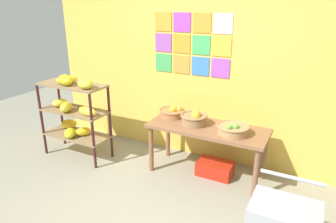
# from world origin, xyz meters

# --- Properties ---
(back_wall_with_art) EXTENTS (4.61, 0.07, 2.70)m
(back_wall_with_art) POSITION_xyz_m (-0.00, 1.89, 1.35)
(back_wall_with_art) COLOR #E6B949
(back_wall_with_art) RESTS_ON ground
(banana_shelf_unit) EXTENTS (0.95, 0.50, 1.19)m
(banana_shelf_unit) POSITION_xyz_m (-1.49, 1.04, 0.73)
(banana_shelf_unit) COLOR #3E1A1D
(banana_shelf_unit) RESTS_ON ground
(display_table) EXTENTS (1.45, 0.59, 0.66)m
(display_table) POSITION_xyz_m (0.31, 1.41, 0.57)
(display_table) COLOR brown
(display_table) RESTS_ON ground
(fruit_basket_back_left) EXTENTS (0.34, 0.34, 0.19)m
(fruit_basket_back_left) POSITION_xyz_m (0.14, 1.40, 0.74)
(fruit_basket_back_left) COLOR olive
(fruit_basket_back_left) RESTS_ON display_table
(fruit_basket_centre) EXTENTS (0.37, 0.37, 0.15)m
(fruit_basket_centre) POSITION_xyz_m (0.65, 1.34, 0.72)
(fruit_basket_centre) COLOR #AA7D50
(fruit_basket_centre) RESTS_ON display_table
(fruit_basket_right) EXTENTS (0.35, 0.35, 0.16)m
(fruit_basket_right) POSITION_xyz_m (-0.22, 1.53, 0.72)
(fruit_basket_right) COLOR #A66C42
(fruit_basket_right) RESTS_ON display_table
(produce_crate_under_table) EXTENTS (0.44, 0.29, 0.18)m
(produce_crate_under_table) POSITION_xyz_m (0.43, 1.45, 0.09)
(produce_crate_under_table) COLOR #B12212
(produce_crate_under_table) RESTS_ON ground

